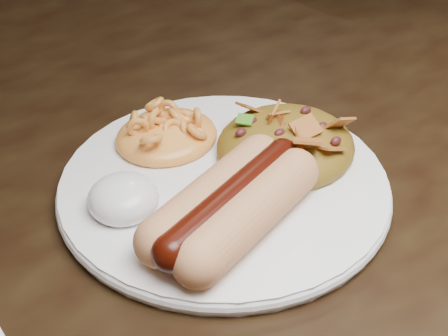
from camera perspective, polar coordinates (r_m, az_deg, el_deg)
table at (r=0.63m, az=-1.84°, el=-2.84°), size 1.60×0.90×0.75m
plate at (r=0.49m, az=-0.00°, el=-1.52°), size 0.23×0.23×0.01m
hotdog at (r=0.43m, az=0.65°, el=-2.96°), size 0.12×0.09×0.03m
mac_and_cheese at (r=0.51m, az=-4.85°, el=3.67°), size 0.09×0.08×0.03m
sour_cream at (r=0.45m, az=-8.45°, el=-1.91°), size 0.06×0.06×0.03m
taco_salad at (r=0.50m, az=5.22°, el=2.86°), size 0.10×0.10×0.05m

